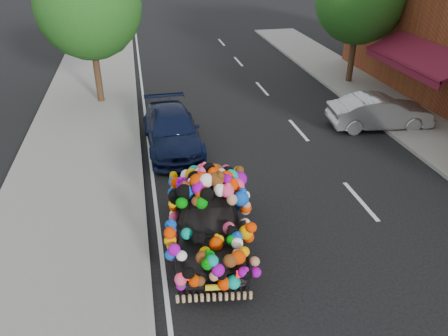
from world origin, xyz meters
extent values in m
plane|color=black|center=(0.00, 0.00, 0.00)|extent=(100.00, 100.00, 0.00)
cube|color=gray|center=(-4.30, 0.00, 0.06)|extent=(4.00, 60.00, 0.12)
cube|color=gray|center=(-2.35, 0.00, 0.07)|extent=(0.15, 60.00, 0.13)
cube|color=gray|center=(8.20, 3.00, 0.06)|extent=(3.00, 40.00, 0.12)
cube|color=#5A1022|center=(8.70, 6.00, 2.35)|extent=(1.62, 5.20, 0.75)
cube|color=#5A1022|center=(7.95, 6.00, 1.95)|extent=(0.06, 5.20, 0.35)
cylinder|color=#332114|center=(-3.80, 9.50, 1.36)|extent=(0.28, 0.28, 2.73)
sphere|color=#174913|center=(-3.80, 9.50, 4.03)|extent=(4.20, 4.20, 4.20)
cylinder|color=#332114|center=(8.00, 10.00, 1.32)|extent=(0.28, 0.28, 2.64)
imported|color=black|center=(-0.82, -0.97, 0.68)|extent=(2.10, 4.17, 1.36)
cube|color=red|center=(-1.62, -2.90, 0.78)|extent=(0.23, 0.09, 0.14)
cube|color=red|center=(-0.53, -3.04, 0.78)|extent=(0.23, 0.09, 0.14)
cube|color=yellow|center=(-1.08, -2.98, 0.48)|extent=(0.34, 0.08, 0.12)
imported|color=#0C1433|center=(-1.18, 4.50, 0.63)|extent=(1.92, 4.42, 1.26)
imported|color=#A0A4A8|center=(6.63, 4.64, 0.63)|extent=(3.93, 1.71, 1.26)
camera|label=1|loc=(-2.15, -9.26, 6.61)|focal=35.00mm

